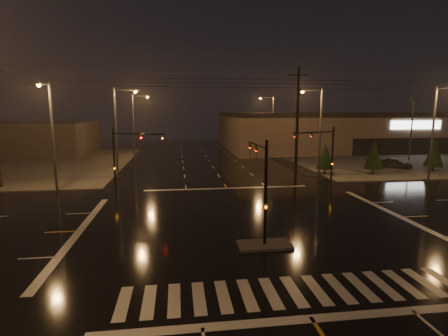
{
  "coord_description": "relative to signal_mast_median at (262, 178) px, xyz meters",
  "views": [
    {
      "loc": [
        -4.74,
        -22.16,
        7.51
      ],
      "look_at": [
        -1.08,
        5.11,
        3.0
      ],
      "focal_mm": 28.0,
      "sensor_mm": 36.0,
      "label": 1
    }
  ],
  "objects": [
    {
      "name": "streetlight_3",
      "position": [
        11.18,
        19.07,
        2.05
      ],
      "size": [
        2.77,
        0.32,
        10.0
      ],
      "color": "#38383A",
      "rests_on": "ground"
    },
    {
      "name": "streetlight_4",
      "position": [
        11.18,
        39.07,
        2.05
      ],
      "size": [
        2.77,
        0.32,
        10.0
      ],
      "color": "#38383A",
      "rests_on": "ground"
    },
    {
      "name": "streetlight_5",
      "position": [
        -16.0,
        14.26,
        2.05
      ],
      "size": [
        0.32,
        2.77,
        10.0
      ],
      "color": "#38383A",
      "rests_on": "ground"
    },
    {
      "name": "conifer_1",
      "position": [
        18.38,
        19.31,
        -1.37
      ],
      "size": [
        2.16,
        2.16,
        4.07
      ],
      "color": "black",
      "rests_on": "ground"
    },
    {
      "name": "signal_mast_nw",
      "position": [
        -9.5,
        13.21,
        0.04
      ],
      "size": [
        4.84,
        1.86,
        6.0
      ],
      "color": "black",
      "rests_on": "ground"
    },
    {
      "name": "car_parked",
      "position": [
        23.64,
        22.94,
        -3.05
      ],
      "size": [
        3.85,
        4.28,
        1.41
      ],
      "primitive_type": "imported",
      "rotation": [
        0.0,
        0.0,
        0.66
      ],
      "color": "black",
      "rests_on": "ground"
    },
    {
      "name": "conifer_2",
      "position": [
        26.81,
        20.02,
        -1.3
      ],
      "size": [
        2.24,
        2.24,
        4.2
      ],
      "color": "black",
      "rests_on": "ground"
    },
    {
      "name": "stop_bar_near",
      "position": [
        -0.0,
        -7.93,
        -3.75
      ],
      "size": [
        16.0,
        0.5,
        0.01
      ],
      "primitive_type": "cube",
      "color": "beige",
      "rests_on": "ground"
    },
    {
      "name": "streetlight_2",
      "position": [
        -11.18,
        37.07,
        2.05
      ],
      "size": [
        2.77,
        0.32,
        10.0
      ],
      "color": "#38383A",
      "rests_on": "ground"
    },
    {
      "name": "ground",
      "position": [
        -0.0,
        3.07,
        -3.75
      ],
      "size": [
        140.0,
        140.0,
        0.0
      ],
      "primitive_type": "plane",
      "color": "black",
      "rests_on": "ground"
    },
    {
      "name": "signal_mast_median",
      "position": [
        0.0,
        0.0,
        0.0
      ],
      "size": [
        0.25,
        4.59,
        6.0
      ],
      "color": "black",
      "rests_on": "ground"
    },
    {
      "name": "retail_building",
      "position": [
        35.0,
        49.06,
        0.09
      ],
      "size": [
        60.2,
        28.3,
        7.2
      ],
      "color": "#6D5B4E",
      "rests_on": "ground"
    },
    {
      "name": "streetlight_1",
      "position": [
        -11.18,
        21.07,
        2.05
      ],
      "size": [
        2.77,
        0.32,
        10.0
      ],
      "color": "#38383A",
      "rests_on": "ground"
    },
    {
      "name": "conifer_0",
      "position": [
        12.66,
        20.08,
        -1.51
      ],
      "size": [
        1.97,
        1.97,
        3.78
      ],
      "color": "black",
      "rests_on": "ground"
    },
    {
      "name": "stop_bar_far",
      "position": [
        -0.0,
        14.07,
        -3.75
      ],
      "size": [
        16.0,
        0.5,
        0.01
      ],
      "primitive_type": "cube",
      "color": "beige",
      "rests_on": "ground"
    },
    {
      "name": "parking_lot",
      "position": [
        35.0,
        31.07,
        -3.71
      ],
      "size": [
        50.0,
        24.0,
        0.08
      ],
      "primitive_type": "cube",
      "color": "black",
      "rests_on": "ground"
    },
    {
      "name": "streetlight_6",
      "position": [
        22.0,
        14.26,
        2.05
      ],
      "size": [
        0.32,
        2.77,
        10.0
      ],
      "color": "#38383A",
      "rests_on": "ground"
    },
    {
      "name": "crosswalk",
      "position": [
        -0.0,
        -5.93,
        -3.75
      ],
      "size": [
        15.0,
        2.6,
        0.01
      ],
      "primitive_type": "cube",
      "color": "beige",
      "rests_on": "ground"
    },
    {
      "name": "median_island",
      "position": [
        -0.0,
        -0.93,
        -3.68
      ],
      "size": [
        3.0,
        1.6,
        0.15
      ],
      "primitive_type": "cube",
      "color": "#44413C",
      "rests_on": "ground"
    },
    {
      "name": "signal_mast_ne",
      "position": [
        9.5,
        13.21,
        0.04
      ],
      "size": [
        4.84,
        1.86,
        6.0
      ],
      "color": "black",
      "rests_on": "ground"
    },
    {
      "name": "sidewalk_ne",
      "position": [
        30.0,
        33.07,
        -3.69
      ],
      "size": [
        36.0,
        36.0,
        0.12
      ],
      "primitive_type": "cube",
      "color": "#44413C",
      "rests_on": "ground"
    },
    {
      "name": "utility_pole_1",
      "position": [
        8.0,
        17.07,
        2.38
      ],
      "size": [
        2.2,
        0.32,
        12.0
      ],
      "color": "black",
      "rests_on": "ground"
    }
  ]
}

